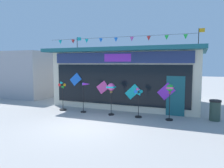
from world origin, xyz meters
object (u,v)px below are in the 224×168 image
wind_spinner_center_left (111,89)px  trash_bin (215,110)px  kite_shop_building (131,77)px  wind_spinner_right (170,93)px  wind_spinner_left (85,94)px  wind_spinner_center_right (138,98)px  wind_spinner_far_left (62,93)px

wind_spinner_center_left → trash_bin: (4.83, 0.78, -0.83)m
kite_shop_building → wind_spinner_right: 4.58m
trash_bin → wind_spinner_right: bearing=-159.6°
wind_spinner_right → wind_spinner_left: bearing=-179.4°
wind_spinner_center_right → trash_bin: wind_spinner_center_right is taller
trash_bin → wind_spinner_far_left: bearing=-174.6°
wind_spinner_center_left → wind_spinner_center_right: (1.42, 0.01, -0.37)m
kite_shop_building → trash_bin: 5.75m
wind_spinner_left → wind_spinner_center_left: 1.54m
trash_bin → wind_spinner_center_left: bearing=-170.9°
kite_shop_building → wind_spinner_left: kite_shop_building is taller
kite_shop_building → trash_bin: kite_shop_building is taller
wind_spinner_far_left → wind_spinner_right: (5.84, 0.02, 0.32)m
kite_shop_building → wind_spinner_center_right: 3.90m
wind_spinner_left → trash_bin: 6.41m
kite_shop_building → trash_bin: size_ratio=9.37×
wind_spinner_left → wind_spinner_center_left: size_ratio=0.99×
kite_shop_building → wind_spinner_left: (-1.46, -3.53, -0.75)m
wind_spinner_center_left → trash_bin: size_ratio=1.70×
wind_spinner_right → trash_bin: 2.23m
wind_spinner_left → wind_spinner_center_right: wind_spinner_left is taller
trash_bin → kite_shop_building: bearing=150.6°
kite_shop_building → wind_spinner_center_left: bearing=-89.1°
wind_spinner_left → wind_spinner_center_right: bearing=0.1°
wind_spinner_center_right → kite_shop_building: bearing=112.6°
wind_spinner_far_left → wind_spinner_center_left: bearing=-0.6°
kite_shop_building → trash_bin: bearing=-29.4°
wind_spinner_left → wind_spinner_center_right: 2.93m
wind_spinner_center_left → wind_spinner_right: wind_spinner_right is taller
wind_spinner_left → kite_shop_building: bearing=67.6°
wind_spinner_center_right → trash_bin: 3.53m
trash_bin → wind_spinner_center_right: bearing=-167.4°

